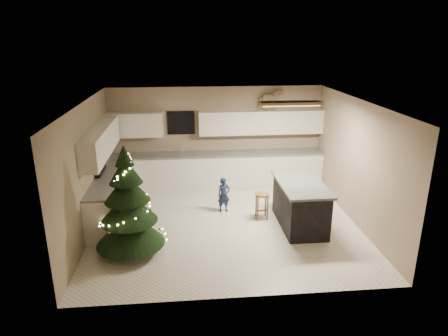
{
  "coord_description": "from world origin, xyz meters",
  "views": [
    {
      "loc": [
        -0.78,
        -7.64,
        3.83
      ],
      "look_at": [
        0.0,
        0.35,
        1.15
      ],
      "focal_mm": 32.0,
      "sensor_mm": 36.0,
      "label": 1
    }
  ],
  "objects_px": {
    "island": "(300,204)",
    "toddler": "(224,195)",
    "rocking_horse": "(271,99)",
    "bar_stool": "(262,200)",
    "christmas_tree": "(128,210)"
  },
  "relations": [
    {
      "from": "island",
      "to": "toddler",
      "type": "xyz_separation_m",
      "value": [
        -1.52,
        0.84,
        -0.08
      ]
    },
    {
      "from": "toddler",
      "to": "rocking_horse",
      "type": "bearing_deg",
      "value": 35.45
    },
    {
      "from": "bar_stool",
      "to": "christmas_tree",
      "type": "bearing_deg",
      "value": -155.89
    },
    {
      "from": "island",
      "to": "christmas_tree",
      "type": "xyz_separation_m",
      "value": [
        -3.39,
        -0.79,
        0.37
      ]
    },
    {
      "from": "bar_stool",
      "to": "christmas_tree",
      "type": "relative_size",
      "value": 0.28
    },
    {
      "from": "christmas_tree",
      "to": "rocking_horse",
      "type": "relative_size",
      "value": 3.1
    },
    {
      "from": "christmas_tree",
      "to": "rocking_horse",
      "type": "bearing_deg",
      "value": 45.51
    },
    {
      "from": "toddler",
      "to": "christmas_tree",
      "type": "bearing_deg",
      "value": -154.4
    },
    {
      "from": "bar_stool",
      "to": "toddler",
      "type": "bearing_deg",
      "value": 151.27
    },
    {
      "from": "rocking_horse",
      "to": "christmas_tree",
      "type": "bearing_deg",
      "value": 123.35
    },
    {
      "from": "island",
      "to": "bar_stool",
      "type": "height_order",
      "value": "island"
    },
    {
      "from": "island",
      "to": "christmas_tree",
      "type": "height_order",
      "value": "christmas_tree"
    },
    {
      "from": "christmas_tree",
      "to": "toddler",
      "type": "bearing_deg",
      "value": 40.95
    },
    {
      "from": "island",
      "to": "bar_stool",
      "type": "bearing_deg",
      "value": 150.92
    },
    {
      "from": "island",
      "to": "bar_stool",
      "type": "distance_m",
      "value": 0.83
    }
  ]
}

